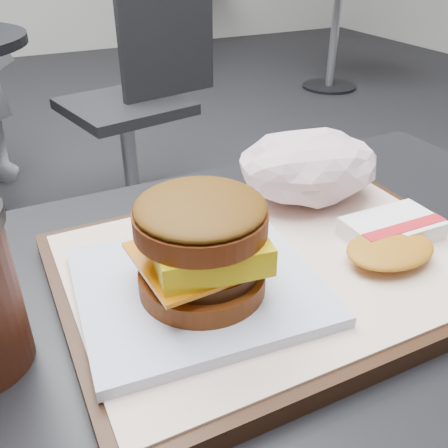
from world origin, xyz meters
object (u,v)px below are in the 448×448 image
neighbor_chair (140,91)px  breakfast_sandwich (201,255)px  serving_tray (275,268)px  crumpled_wrapper (309,166)px  hash_brown (391,237)px

neighbor_chair → breakfast_sandwich: bearing=-105.2°
serving_tray → neighbor_chair: bearing=77.5°
serving_tray → breakfast_sandwich: (-0.08, -0.02, 0.05)m
crumpled_wrapper → neighbor_chair: (0.25, 1.44, -0.31)m
hash_brown → crumpled_wrapper: (-0.01, 0.12, 0.02)m
breakfast_sandwich → neighbor_chair: bearing=74.8°
hash_brown → neighbor_chair: size_ratio=0.14×
crumpled_wrapper → neighbor_chair: size_ratio=0.18×
serving_tray → crumpled_wrapper: size_ratio=2.42×
breakfast_sandwich → hash_brown: 0.19m
serving_tray → breakfast_sandwich: breakfast_sandwich is taller
breakfast_sandwich → hash_brown: bearing=-3.5°
serving_tray → hash_brown: bearing=-15.7°
neighbor_chair → crumpled_wrapper: bearing=-99.7°
serving_tray → crumpled_wrapper: 0.14m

